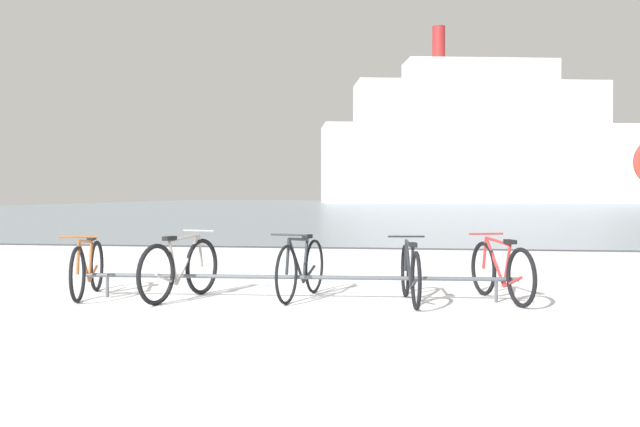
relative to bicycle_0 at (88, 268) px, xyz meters
The scene contains 8 objects.
ground 52.34m from the bicycle_0, 88.02° to the left, with size 80.00×132.00×0.08m.
bike_rack 2.69m from the bicycle_0, ahead, with size 5.36×0.36×0.31m.
bicycle_0 is the anchor object (origin of this frame).
bicycle_1 1.25m from the bicycle_0, ahead, with size 0.58×1.67×0.84m.
bicycle_2 2.72m from the bicycle_0, ahead, with size 0.46×1.73×0.83m.
bicycle_3 4.07m from the bicycle_0, ahead, with size 0.46×1.68×0.78m.
bicycle_4 5.18m from the bicycle_0, ahead, with size 0.69×1.63×0.81m.
ferry_ship 88.35m from the bicycle_0, 82.36° to the left, with size 43.55×17.65×22.74m.
Camera 1 is at (2.44, -7.01, 1.32)m, focal length 40.48 mm.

